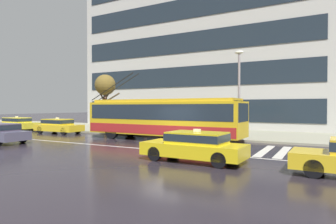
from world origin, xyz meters
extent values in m
plane|color=#272129|center=(0.00, 0.00, 0.00)|extent=(160.00, 160.00, 0.00)
cube|color=gray|center=(0.00, 9.53, 0.07)|extent=(80.00, 10.00, 0.14)
cube|color=beige|center=(5.34, 1.26, 0.00)|extent=(0.44, 4.40, 0.01)
cube|color=beige|center=(6.24, 1.26, 0.00)|extent=(0.44, 4.40, 0.01)
cube|color=beige|center=(7.14, 1.26, 0.00)|extent=(0.44, 4.40, 0.01)
cube|color=beige|center=(8.04, 1.26, 0.00)|extent=(0.44, 4.40, 0.01)
cube|color=silver|center=(0.00, -1.20, 0.00)|extent=(72.00, 0.14, 0.01)
cube|color=gold|center=(-1.86, 2.93, 1.54)|extent=(11.43, 2.76, 2.24)
cube|color=gold|center=(-1.86, 2.93, 2.76)|extent=(10.74, 2.50, 0.20)
cube|color=#1E2833|center=(-1.86, 2.93, 1.99)|extent=(10.97, 2.78, 1.03)
cube|color=#AA2424|center=(-1.86, 2.93, 0.82)|extent=(11.32, 2.79, 0.63)
cube|color=#1E2833|center=(3.78, 2.79, 1.99)|extent=(0.17, 2.20, 1.12)
cube|color=black|center=(3.63, 2.79, 2.56)|extent=(0.21, 1.90, 0.28)
cylinder|color=black|center=(-6.16, 3.38, 3.83)|extent=(4.10, 0.16, 2.01)
cylinder|color=black|center=(-6.18, 2.68, 3.83)|extent=(4.10, 0.16, 2.01)
cylinder|color=black|center=(2.03, 3.93, 0.52)|extent=(1.05, 0.32, 1.04)
cylinder|color=black|center=(1.98, 1.74, 0.52)|extent=(1.05, 0.32, 1.04)
cylinder|color=black|center=(-5.47, 4.11, 0.52)|extent=(1.05, 0.32, 1.04)
cylinder|color=black|center=(-5.52, 1.92, 0.52)|extent=(1.05, 0.32, 1.04)
cube|color=yellow|center=(-18.69, 3.47, 0.51)|extent=(4.68, 1.92, 0.55)
cube|color=yellow|center=(-18.88, 3.47, 1.02)|extent=(2.54, 1.61, 0.48)
cube|color=#1E2833|center=(-18.88, 3.47, 1.05)|extent=(2.59, 1.63, 0.31)
cube|color=silver|center=(-18.88, 3.47, 1.33)|extent=(0.28, 0.17, 0.12)
cylinder|color=black|center=(-17.14, 4.22, 0.31)|extent=(0.63, 0.22, 0.62)
cylinder|color=black|center=(-17.19, 2.63, 0.31)|extent=(0.63, 0.22, 0.62)
cylinder|color=black|center=(-20.20, 4.31, 0.31)|extent=(0.63, 0.22, 0.62)
cylinder|color=black|center=(-20.24, 2.71, 0.31)|extent=(0.63, 0.22, 0.62)
cube|color=yellow|center=(-12.28, 2.96, 0.51)|extent=(4.41, 1.79, 0.55)
cube|color=yellow|center=(-12.46, 2.96, 1.02)|extent=(2.39, 1.53, 0.48)
cube|color=#1E2833|center=(-12.46, 2.96, 1.05)|extent=(2.43, 1.54, 0.31)
cube|color=silver|center=(-12.46, 2.96, 1.33)|extent=(0.28, 0.16, 0.12)
cylinder|color=black|center=(-10.84, 3.75, 0.31)|extent=(0.62, 0.21, 0.62)
cylinder|color=black|center=(-10.82, 2.20, 0.31)|extent=(0.62, 0.21, 0.62)
cylinder|color=black|center=(-13.74, 3.72, 0.31)|extent=(0.62, 0.21, 0.62)
cylinder|color=black|center=(-13.72, 2.17, 0.31)|extent=(0.62, 0.21, 0.62)
cube|color=yellow|center=(3.19, -3.26, 0.51)|extent=(4.49, 1.94, 0.55)
cube|color=yellow|center=(3.36, -3.27, 1.02)|extent=(2.45, 1.61, 0.48)
cube|color=#1E2833|center=(3.36, -3.27, 1.05)|extent=(2.49, 1.63, 0.31)
cube|color=silver|center=(3.36, -3.27, 1.33)|extent=(0.29, 0.17, 0.12)
cylinder|color=black|center=(1.70, -3.99, 0.31)|extent=(0.63, 0.22, 0.62)
cylinder|color=black|center=(1.76, -2.42, 0.31)|extent=(0.63, 0.22, 0.62)
cylinder|color=black|center=(4.61, -4.10, 0.31)|extent=(0.63, 0.22, 0.62)
cylinder|color=black|center=(4.68, -2.54, 0.31)|extent=(0.63, 0.22, 0.62)
cylinder|color=black|center=(7.82, -4.08, 0.31)|extent=(0.63, 0.22, 0.62)
cylinder|color=black|center=(7.86, -2.53, 0.31)|extent=(0.63, 0.22, 0.62)
cylinder|color=black|center=(-9.05, -2.72, 0.31)|extent=(0.62, 0.21, 0.62)
cylinder|color=#49574B|center=(1.02, 7.51, 0.54)|extent=(0.14, 0.14, 0.80)
cylinder|color=#49574B|center=(1.03, 7.35, 0.54)|extent=(0.14, 0.14, 0.80)
cylinder|color=#564650|center=(1.02, 7.43, 1.25)|extent=(0.39, 0.39, 0.63)
sphere|color=tan|center=(1.02, 7.43, 1.69)|extent=(0.24, 0.24, 0.24)
cone|color=#264995|center=(1.01, 7.55, 1.98)|extent=(1.20, 1.20, 0.25)
cylinder|color=#333333|center=(1.01, 7.55, 1.46)|extent=(0.02, 0.02, 0.79)
cylinder|color=#554244|center=(-5.76, 6.87, 0.58)|extent=(0.14, 0.14, 0.88)
cylinder|color=#554244|center=(-5.86, 6.74, 0.58)|extent=(0.14, 0.14, 0.88)
cylinder|color=#2C3233|center=(-5.81, 6.80, 1.31)|extent=(0.50, 0.50, 0.59)
sphere|color=#E39F7D|center=(-5.81, 6.80, 1.71)|extent=(0.20, 0.20, 0.20)
cone|color=#C72C5C|center=(-5.89, 6.71, 1.99)|extent=(1.35, 1.35, 0.29)
cylinder|color=#333333|center=(-5.89, 6.71, 1.48)|extent=(0.02, 0.02, 0.74)
cylinder|color=black|center=(-1.70, 6.61, 0.56)|extent=(0.14, 0.14, 0.84)
cylinder|color=black|center=(-1.74, 6.45, 0.56)|extent=(0.14, 0.14, 0.84)
cylinder|color=maroon|center=(-1.72, 6.53, 1.28)|extent=(0.44, 0.44, 0.60)
sphere|color=tan|center=(-1.72, 6.53, 1.69)|extent=(0.24, 0.24, 0.24)
cone|color=gold|center=(-1.69, 6.65, 1.99)|extent=(1.58, 1.58, 0.31)
cylinder|color=#333333|center=(-1.69, 6.65, 1.45)|extent=(0.02, 0.02, 0.77)
cylinder|color=gray|center=(2.90, 5.26, 3.05)|extent=(0.16, 0.16, 5.82)
ellipsoid|color=silver|center=(2.90, 5.26, 6.08)|extent=(0.60, 0.32, 0.24)
cylinder|color=brown|center=(-9.86, 6.22, 1.95)|extent=(0.33, 0.33, 3.62)
cylinder|color=brown|center=(-9.22, 6.46, 3.19)|extent=(1.39, 0.63, 0.91)
cylinder|color=#4F3C2F|center=(-10.00, 5.76, 2.42)|extent=(0.44, 1.03, 0.63)
cylinder|color=brown|center=(-9.58, 5.90, 2.89)|extent=(0.72, 0.80, 0.67)
cylinder|color=#4C3D2E|center=(-9.57, 6.30, 3.49)|extent=(0.73, 0.33, 0.86)
cylinder|color=brown|center=(-10.23, 6.28, 3.18)|extent=(0.87, 0.27, 1.04)
sphere|color=brown|center=(-9.86, 6.22, 4.36)|extent=(1.93, 1.93, 1.93)
cube|color=#B9B7B1|center=(-4.77, 20.52, 14.19)|extent=(27.75, 15.05, 28.37)
cube|color=#1E2833|center=(-4.77, 12.96, 1.95)|extent=(26.08, 0.06, 2.13)
cube|color=#1E2833|center=(-4.77, 12.96, 5.50)|extent=(26.08, 0.06, 2.13)
cube|color=#1E2833|center=(-4.77, 12.96, 9.04)|extent=(26.08, 0.06, 2.13)
cube|color=#1E2833|center=(-4.77, 12.96, 12.59)|extent=(26.08, 0.06, 2.13)
camera|label=1|loc=(8.14, -14.63, 2.34)|focal=30.98mm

